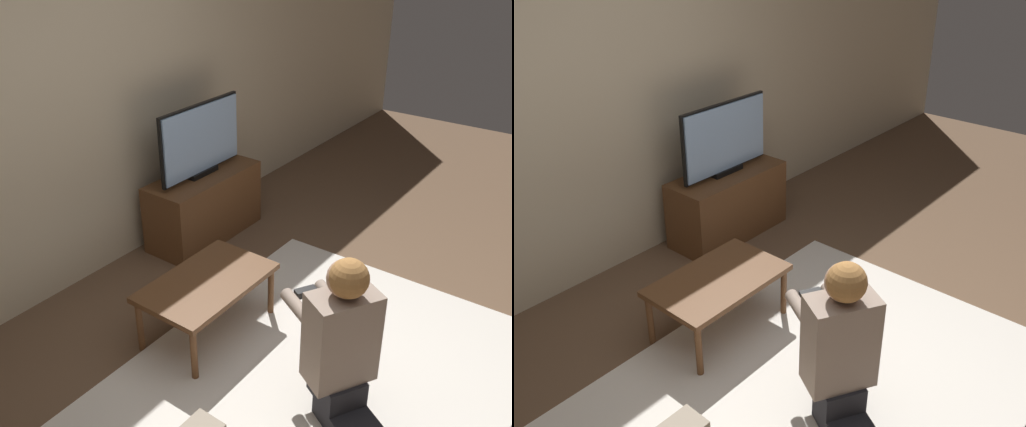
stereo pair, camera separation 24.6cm
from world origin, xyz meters
The scene contains 7 objects.
ground_plane centered at (0.00, 0.00, 0.00)m, with size 10.00×10.00×0.00m, color brown.
wall_back centered at (0.00, 1.93, 1.30)m, with size 10.00×0.06×2.60m.
rug centered at (0.00, 0.00, 0.01)m, with size 2.64×1.94×0.02m.
tv_stand centered at (0.98, 1.60, 0.27)m, with size 0.97×0.41×0.54m.
tv centered at (0.98, 1.60, 0.83)m, with size 0.85×0.08×0.56m.
coffee_table centered at (0.06, 0.78, 0.34)m, with size 0.82×0.51×0.39m.
person_kneeling centered at (-0.08, -0.21, 0.48)m, with size 0.62×0.83×0.95m.
Camera 1 is at (-2.07, -1.14, 2.33)m, focal length 40.00 mm.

